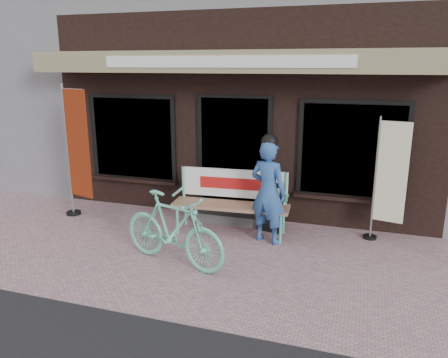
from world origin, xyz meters
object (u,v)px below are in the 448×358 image
(person, at_px, (268,190))
(nobori_red, at_px, (77,151))
(menu_stand, at_px, (270,207))
(nobori_cream, at_px, (389,179))
(bicycle, at_px, (173,229))
(bench, at_px, (232,196))

(person, bearing_deg, nobori_red, -164.60)
(person, bearing_deg, menu_stand, 114.44)
(nobori_red, relative_size, menu_stand, 2.79)
(nobori_red, height_order, nobori_cream, nobori_red)
(bicycle, bearing_deg, person, -25.94)
(nobori_red, bearing_deg, bench, 19.14)
(bench, height_order, nobori_cream, nobori_cream)
(bench, xyz_separation_m, person, (0.66, -0.25, 0.24))
(nobori_cream, distance_m, menu_stand, 1.90)
(bicycle, relative_size, menu_stand, 2.01)
(person, height_order, nobori_cream, nobori_cream)
(person, bearing_deg, bench, 175.89)
(bench, distance_m, nobori_red, 2.89)
(nobori_cream, bearing_deg, nobori_red, -162.51)
(menu_stand, bearing_deg, bicycle, -109.07)
(nobori_red, bearing_deg, person, 14.37)
(bicycle, bearing_deg, nobori_cream, -41.86)
(bicycle, xyz_separation_m, nobori_cream, (2.81, 1.77, 0.50))
(nobori_cream, relative_size, menu_stand, 2.30)
(bench, bearing_deg, nobori_red, 179.38)
(person, bearing_deg, nobori_cream, 35.12)
(bench, height_order, nobori_red, nobori_red)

